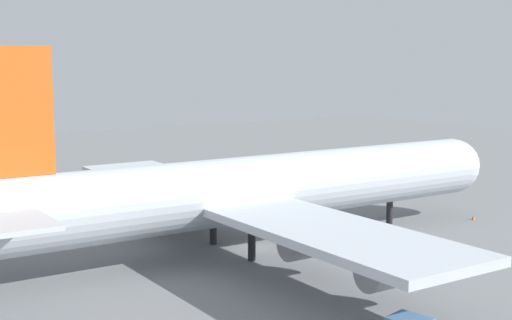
# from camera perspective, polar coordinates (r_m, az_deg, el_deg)

# --- Properties ---
(ground_plane) EXTENTS (241.87, 241.87, 0.00)m
(ground_plane) POSITION_cam_1_polar(r_m,az_deg,el_deg) (68.26, 0.00, -7.10)
(ground_plane) COLOR slate
(cargo_airplane) EXTENTS (60.47, 54.22, 18.92)m
(cargo_airplane) POSITION_cam_1_polar(r_m,az_deg,el_deg) (66.91, -0.14, -2.44)
(cargo_airplane) COLOR silver
(cargo_airplane) RESTS_ON ground_plane
(safety_cone_nose) EXTENTS (0.39, 0.39, 0.56)m
(safety_cone_nose) POSITION_cam_1_polar(r_m,az_deg,el_deg) (83.70, 17.13, -4.45)
(safety_cone_nose) COLOR orange
(safety_cone_nose) RESTS_ON ground_plane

